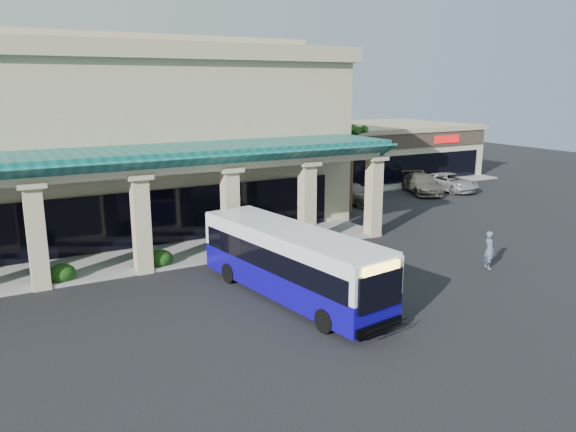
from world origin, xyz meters
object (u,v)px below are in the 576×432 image
transit_bus (291,264)px  pedestrian (489,250)px  car_silver (351,193)px  car_red (422,184)px  car_gray (449,182)px

transit_bus → pedestrian: (10.24, -1.30, -0.55)m
car_silver → car_red: (7.51, 0.57, -0.04)m
car_gray → pedestrian: bearing=-129.8°
transit_bus → car_gray: 27.66m
transit_bus → pedestrian: transit_bus is taller
transit_bus → pedestrian: bearing=-15.4°
car_red → transit_bus: bearing=-121.0°
pedestrian → transit_bus: bearing=103.2°
pedestrian → car_red: pedestrian is taller
transit_bus → car_silver: 19.55m
car_red → car_silver: bearing=-152.5°
car_gray → transit_bus: bearing=-148.2°
car_silver → pedestrian: bearing=-116.9°
transit_bus → car_silver: bearing=39.3°
transit_bus → car_gray: (23.45, 14.65, -0.74)m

